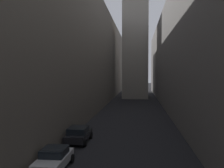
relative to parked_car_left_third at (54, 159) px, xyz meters
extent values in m
plane|color=black|center=(4.40, 28.58, -0.73)|extent=(264.00, 264.00, 0.00)
cube|color=#60594F|center=(-6.29, 30.58, 9.17)|extent=(10.39, 108.00, 19.79)
cube|color=slate|center=(16.18, 30.58, 8.61)|extent=(12.56, 108.00, 18.68)
cube|color=silver|center=(0.00, -0.03, -0.12)|extent=(1.66, 4.05, 0.60)
cube|color=black|center=(0.00, 0.09, 0.43)|extent=(1.53, 1.85, 0.50)
cylinder|color=black|center=(-0.83, 1.35, -0.41)|extent=(0.22, 0.63, 0.63)
cylinder|color=black|center=(0.83, 1.35, -0.41)|extent=(0.22, 0.63, 0.63)
cube|color=black|center=(0.00, 6.90, -0.10)|extent=(1.77, 4.18, 0.60)
cube|color=black|center=(0.00, 6.74, 0.45)|extent=(1.63, 2.20, 0.50)
cylinder|color=black|center=(-0.89, 8.33, -0.40)|extent=(0.22, 0.65, 0.65)
cylinder|color=black|center=(0.89, 8.33, -0.40)|extent=(0.22, 0.65, 0.65)
cylinder|color=black|center=(-0.89, 5.48, -0.40)|extent=(0.22, 0.65, 0.65)
cylinder|color=black|center=(0.89, 5.48, -0.40)|extent=(0.22, 0.65, 0.65)
camera|label=1|loc=(5.57, -16.39, 5.57)|focal=41.91mm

